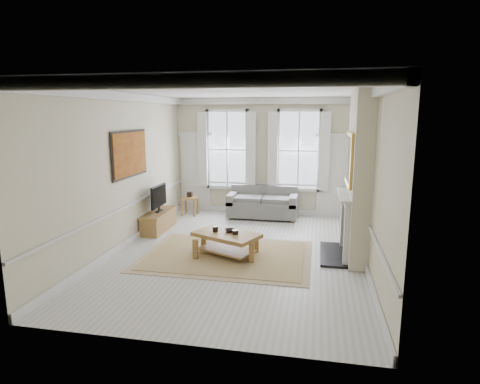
% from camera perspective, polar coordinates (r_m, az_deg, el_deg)
% --- Properties ---
extents(floor, '(7.20, 7.20, 0.00)m').
position_cam_1_polar(floor, '(8.74, -0.17, -8.58)').
color(floor, '#B7B5AD').
rests_on(floor, ground).
extents(ceiling, '(7.20, 7.20, 0.00)m').
position_cam_1_polar(ceiling, '(8.25, -0.19, 14.29)').
color(ceiling, white).
rests_on(ceiling, back_wall).
extents(back_wall, '(5.20, 0.00, 5.20)m').
position_cam_1_polar(back_wall, '(11.85, 3.22, 5.03)').
color(back_wall, beige).
rests_on(back_wall, floor).
extents(left_wall, '(0.00, 7.20, 7.20)m').
position_cam_1_polar(left_wall, '(9.19, -16.32, 2.88)').
color(left_wall, beige).
rests_on(left_wall, floor).
extents(right_wall, '(0.00, 7.20, 7.20)m').
position_cam_1_polar(right_wall, '(8.23, 17.89, 1.89)').
color(right_wall, beige).
rests_on(right_wall, floor).
extents(window_left, '(1.26, 0.20, 2.20)m').
position_cam_1_polar(window_left, '(11.97, -1.81, 6.06)').
color(window_left, '#B2BCC6').
rests_on(window_left, back_wall).
extents(window_right, '(1.26, 0.20, 2.20)m').
position_cam_1_polar(window_right, '(11.68, 8.33, 5.83)').
color(window_right, '#B2BCC6').
rests_on(window_right, back_wall).
extents(door_left, '(0.90, 0.08, 2.30)m').
position_cam_1_polar(door_left, '(12.32, -6.32, 2.63)').
color(door_left, silver).
rests_on(door_left, floor).
extents(door_right, '(0.90, 0.08, 2.30)m').
position_cam_1_polar(door_right, '(11.78, 13.10, 2.02)').
color(door_right, silver).
rests_on(door_right, floor).
extents(painting, '(0.05, 1.66, 1.06)m').
position_cam_1_polar(painting, '(9.39, -15.38, 5.25)').
color(painting, '#9D691A').
rests_on(painting, left_wall).
extents(chimney_breast, '(0.35, 1.70, 3.38)m').
position_cam_1_polar(chimney_breast, '(8.41, 16.55, 2.15)').
color(chimney_breast, beige).
rests_on(chimney_breast, floor).
extents(hearth, '(0.55, 1.50, 0.05)m').
position_cam_1_polar(hearth, '(8.78, 13.16, -8.61)').
color(hearth, black).
rests_on(hearth, floor).
extents(fireplace, '(0.21, 1.45, 1.33)m').
position_cam_1_polar(fireplace, '(8.58, 14.70, -4.19)').
color(fireplace, silver).
rests_on(fireplace, floor).
extents(mirror, '(0.06, 1.26, 1.06)m').
position_cam_1_polar(mirror, '(8.34, 15.21, 4.58)').
color(mirror, '#BC8A33').
rests_on(mirror, chimney_breast).
extents(sofa, '(1.96, 0.95, 0.88)m').
position_cam_1_polar(sofa, '(11.57, 3.27, -1.81)').
color(sofa, '#5D5D5B').
rests_on(sofa, floor).
extents(side_table, '(0.57, 0.57, 0.55)m').
position_cam_1_polar(side_table, '(11.88, -7.14, -1.19)').
color(side_table, brown).
rests_on(side_table, floor).
extents(rug, '(3.50, 2.60, 0.02)m').
position_cam_1_polar(rug, '(8.53, -1.91, -8.99)').
color(rug, tan).
rests_on(rug, floor).
extents(coffee_table, '(1.53, 1.25, 0.50)m').
position_cam_1_polar(coffee_table, '(8.40, -1.93, -6.40)').
color(coffee_table, brown).
rests_on(coffee_table, rug).
extents(ceramic_pot_a, '(0.12, 0.12, 0.12)m').
position_cam_1_polar(ceramic_pot_a, '(8.47, -3.52, -5.29)').
color(ceramic_pot_a, black).
rests_on(ceramic_pot_a, coffee_table).
extents(ceramic_pot_b, '(0.13, 0.13, 0.09)m').
position_cam_1_polar(ceramic_pot_b, '(8.28, -0.66, -5.74)').
color(ceramic_pot_b, black).
rests_on(ceramic_pot_b, coffee_table).
extents(bowl, '(0.29, 0.29, 0.06)m').
position_cam_1_polar(bowl, '(8.45, -1.45, -5.51)').
color(bowl, black).
rests_on(bowl, coffee_table).
extents(tv_stand, '(0.44, 1.38, 0.49)m').
position_cam_1_polar(tv_stand, '(10.49, -11.46, -4.04)').
color(tv_stand, brown).
rests_on(tv_stand, floor).
extents(tv, '(0.08, 0.90, 0.68)m').
position_cam_1_polar(tv, '(10.34, -11.48, -0.61)').
color(tv, black).
rests_on(tv, tv_stand).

